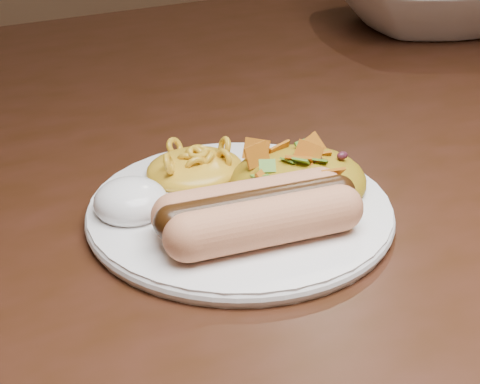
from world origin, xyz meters
TOP-DOWN VIEW (x-y plane):
  - table at (0.00, 0.00)m, footprint 1.60×0.90m
  - plate at (-0.07, -0.16)m, footprint 0.28×0.28m
  - hotdog at (-0.07, -0.20)m, footprint 0.12×0.08m
  - mac_and_cheese at (-0.07, -0.10)m, footprint 0.08×0.07m
  - sour_cream at (-0.14, -0.13)m, footprint 0.06×0.06m
  - taco_salad at (-0.02, -0.16)m, footprint 0.10×0.10m
  - fork at (-0.09, -0.16)m, footprint 0.07×0.14m

SIDE VIEW (x-z plane):
  - table at x=0.00m, z-range 0.28..1.03m
  - fork at x=-0.09m, z-range 0.75..0.75m
  - plate at x=-0.07m, z-range 0.75..0.76m
  - mac_and_cheese at x=-0.07m, z-range 0.76..0.79m
  - sour_cream at x=-0.14m, z-range 0.76..0.79m
  - hotdog at x=-0.07m, z-range 0.76..0.79m
  - taco_salad at x=-0.02m, z-range 0.76..0.80m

